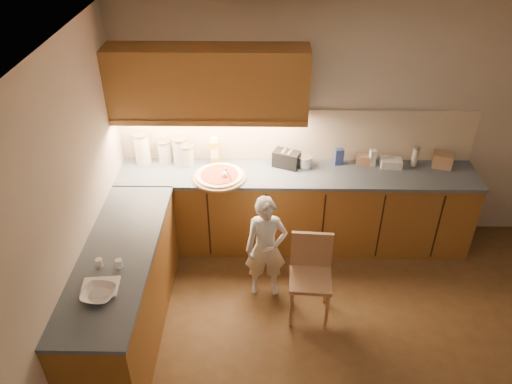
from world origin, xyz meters
TOP-DOWN VIEW (x-y plane):
  - room at (0.00, 0.00)m, footprint 4.54×4.50m
  - l_counter at (-0.92, 1.25)m, footprint 3.77×2.62m
  - backsplash at (-0.38, 1.99)m, footprint 3.75×0.02m
  - upper_cabinets at (-1.27, 1.82)m, footprint 1.95×0.36m
  - pizza_on_board at (-1.18, 1.57)m, footprint 0.55×0.55m
  - child at (-0.70, 0.91)m, footprint 0.42×0.29m
  - wooden_chair at (-0.29, 0.66)m, footprint 0.41×0.41m
  - mixing_bowl at (-1.95, -0.12)m, footprint 0.28×0.28m
  - canister_a at (-2.02, 1.87)m, footprint 0.17×0.17m
  - canister_b at (-1.79, 1.89)m, footprint 0.15×0.15m
  - canister_c at (-1.61, 1.85)m, footprint 0.17×0.17m
  - canister_d at (-1.54, 1.84)m, footprint 0.14×0.14m
  - oil_jug at (-1.25, 1.88)m, footprint 0.11×0.09m
  - toaster at (-0.49, 1.82)m, footprint 0.31×0.25m
  - steel_pot at (-0.30, 1.81)m, footprint 0.17×0.17m
  - blue_box at (0.07, 1.88)m, footprint 0.10×0.08m
  - card_box_a at (0.34, 1.88)m, footprint 0.16×0.13m
  - white_bottle at (0.42, 1.85)m, footprint 0.07×0.07m
  - flat_pack at (0.62, 1.84)m, footprint 0.23×0.17m
  - tall_jar at (0.87, 1.86)m, footprint 0.07×0.07m
  - card_box_b at (1.17, 1.84)m, footprint 0.23×0.20m
  - dough_cloth at (-1.97, -0.02)m, footprint 0.29×0.24m
  - spice_jar_a at (-2.04, 0.22)m, footprint 0.07×0.07m
  - spice_jar_b at (-1.88, 0.22)m, footprint 0.06×0.06m

SIDE VIEW (x-z plane):
  - l_counter at x=-0.92m, z-range 0.00..0.92m
  - wooden_chair at x=-0.29m, z-range 0.07..0.92m
  - child at x=-0.70m, z-range 0.00..1.11m
  - dough_cloth at x=-1.97m, z-range 0.92..0.94m
  - pizza_on_board at x=-1.18m, z-range 0.83..1.06m
  - mixing_bowl at x=-1.95m, z-range 0.92..0.98m
  - spice_jar_a at x=-2.04m, z-range 0.92..1.00m
  - spice_jar_b at x=-1.88m, z-range 0.92..1.00m
  - flat_pack at x=0.62m, z-range 0.92..1.01m
  - card_box_a at x=0.34m, z-range 0.92..1.03m
  - steel_pot at x=-0.30m, z-range 0.92..1.05m
  - card_box_b at x=1.17m, z-range 0.92..1.07m
  - toaster at x=-0.49m, z-range 0.92..1.10m
  - blue_box at x=0.07m, z-range 0.92..1.10m
  - white_bottle at x=0.42m, z-range 0.92..1.11m
  - tall_jar at x=0.87m, z-range 0.92..1.14m
  - canister_d at x=-1.54m, z-range 0.92..1.15m
  - canister_b at x=-1.79m, z-range 0.92..1.18m
  - oil_jug at x=-1.25m, z-range 0.91..1.21m
  - canister_c at x=-1.61m, z-range 0.92..1.24m
  - canister_a at x=-2.02m, z-range 0.92..1.27m
  - backsplash at x=-0.38m, z-range 0.92..1.50m
  - room at x=0.00m, z-range 0.37..2.99m
  - upper_cabinets at x=-1.27m, z-range 1.48..2.21m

